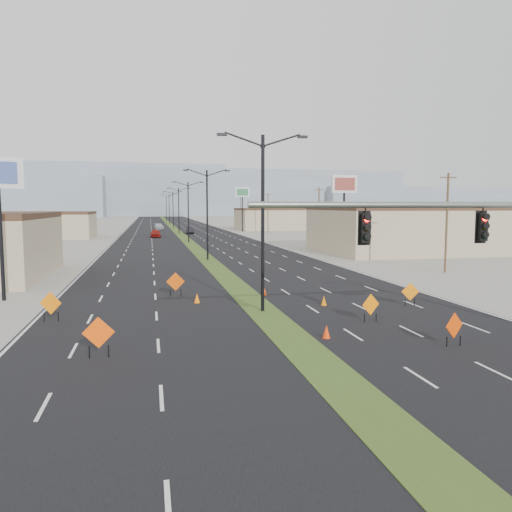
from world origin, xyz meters
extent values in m
plane|color=gray|center=(0.00, 0.00, 0.00)|extent=(600.00, 600.00, 0.00)
cube|color=black|center=(0.00, 100.00, 0.00)|extent=(25.00, 400.00, 0.02)
cube|color=#364F1C|center=(0.00, 100.00, 0.00)|extent=(2.00, 400.00, 0.04)
cube|color=tan|center=(-32.00, 85.00, 2.25)|extent=(30.00, 14.00, 4.50)
cube|color=tan|center=(34.00, 45.00, 2.75)|extent=(36.00, 18.00, 5.50)
cube|color=tan|center=(38.00, 110.00, 2.50)|extent=(44.00, 16.00, 5.00)
cube|color=gray|center=(40.00, 300.00, 14.00)|extent=(220.00, 50.00, 28.00)
cube|color=gray|center=(180.00, 290.00, 9.00)|extent=(160.00, 50.00, 18.00)
cube|color=gray|center=(-30.00, 320.00, 16.00)|extent=(140.00, 50.00, 32.00)
cylinder|color=slate|center=(5.20, 2.00, 6.10)|extent=(16.00, 0.24, 0.24)
cube|color=black|center=(1.70, 2.00, 5.22)|extent=(0.50, 0.28, 1.30)
sphere|color=#FF0C05|center=(1.70, 1.84, 5.57)|extent=(0.22, 0.22, 0.22)
cube|color=black|center=(6.70, 2.00, 5.22)|extent=(0.50, 0.28, 1.30)
sphere|color=#FF0C05|center=(6.70, 1.84, 5.57)|extent=(0.22, 0.22, 0.22)
cylinder|color=black|center=(0.00, 12.00, 5.00)|extent=(0.20, 0.20, 10.00)
cube|color=black|center=(-2.30, 12.00, 9.95)|extent=(0.55, 0.24, 0.14)
cube|color=black|center=(2.30, 12.00, 9.95)|extent=(0.55, 0.24, 0.14)
cylinder|color=black|center=(0.00, 40.00, 5.00)|extent=(0.20, 0.20, 10.00)
cube|color=black|center=(-2.30, 40.00, 9.95)|extent=(0.55, 0.24, 0.14)
cube|color=black|center=(2.30, 40.00, 9.95)|extent=(0.55, 0.24, 0.14)
cylinder|color=black|center=(0.00, 68.00, 5.00)|extent=(0.20, 0.20, 10.00)
cube|color=black|center=(-2.30, 68.00, 9.95)|extent=(0.55, 0.24, 0.14)
cube|color=black|center=(2.30, 68.00, 9.95)|extent=(0.55, 0.24, 0.14)
cylinder|color=black|center=(0.00, 96.00, 5.00)|extent=(0.20, 0.20, 10.00)
cube|color=black|center=(-2.30, 96.00, 9.95)|extent=(0.55, 0.24, 0.14)
cube|color=black|center=(2.30, 96.00, 9.95)|extent=(0.55, 0.24, 0.14)
cylinder|color=black|center=(0.00, 124.00, 5.00)|extent=(0.20, 0.20, 10.00)
cube|color=black|center=(-2.30, 124.00, 9.95)|extent=(0.55, 0.24, 0.14)
cube|color=black|center=(2.30, 124.00, 9.95)|extent=(0.55, 0.24, 0.14)
cylinder|color=black|center=(0.00, 152.00, 5.00)|extent=(0.20, 0.20, 10.00)
cube|color=black|center=(-2.30, 152.00, 9.95)|extent=(0.55, 0.24, 0.14)
cube|color=black|center=(2.30, 152.00, 9.95)|extent=(0.55, 0.24, 0.14)
cylinder|color=black|center=(0.00, 180.00, 5.00)|extent=(0.20, 0.20, 10.00)
cube|color=black|center=(-2.30, 180.00, 9.95)|extent=(0.55, 0.24, 0.14)
cube|color=black|center=(2.30, 180.00, 9.95)|extent=(0.55, 0.24, 0.14)
cylinder|color=#4C3823|center=(20.00, 25.00, 4.50)|extent=(0.20, 0.20, 9.00)
cube|color=#4C3823|center=(20.00, 25.00, 8.60)|extent=(1.60, 0.10, 0.10)
cylinder|color=#4C3823|center=(20.00, 60.00, 4.50)|extent=(0.20, 0.20, 9.00)
cube|color=#4C3823|center=(20.00, 60.00, 8.60)|extent=(1.60, 0.10, 0.10)
cylinder|color=#4C3823|center=(20.00, 95.00, 4.50)|extent=(0.20, 0.20, 9.00)
cube|color=#4C3823|center=(20.00, 95.00, 8.60)|extent=(1.60, 0.10, 0.10)
cylinder|color=#4C3823|center=(20.00, 130.00, 4.50)|extent=(0.20, 0.20, 9.00)
cube|color=#4C3823|center=(20.00, 130.00, 8.60)|extent=(1.60, 0.10, 0.10)
imported|color=maroon|center=(-5.26, 82.58, 0.79)|extent=(1.91, 4.63, 1.57)
imported|color=black|center=(2.20, 94.10, 0.75)|extent=(1.67, 4.57, 1.50)
imported|color=silver|center=(-4.10, 115.22, 0.76)|extent=(2.67, 5.41, 1.51)
cube|color=orange|center=(-11.42, 11.81, 1.00)|extent=(1.14, 0.44, 1.20)
cylinder|color=black|center=(-11.77, 11.81, 0.25)|extent=(0.05, 0.05, 0.50)
cylinder|color=black|center=(-11.07, 11.81, 0.25)|extent=(0.05, 0.05, 0.50)
cube|color=#FF4E05|center=(-8.34, 4.73, 1.05)|extent=(1.26, 0.08, 1.26)
cylinder|color=black|center=(-8.70, 4.73, 0.26)|extent=(0.05, 0.05, 0.52)
cylinder|color=black|center=(-7.97, 4.73, 0.26)|extent=(0.05, 0.05, 0.52)
cube|color=#DB4B04|center=(-4.66, 17.86, 1.02)|extent=(1.22, 0.07, 1.22)
cylinder|color=black|center=(-5.01, 17.86, 0.25)|extent=(0.05, 0.05, 0.51)
cylinder|color=black|center=(-4.30, 17.86, 0.25)|extent=(0.05, 0.05, 0.51)
cube|color=orange|center=(4.94, 8.27, 0.93)|extent=(1.08, 0.37, 1.12)
cylinder|color=black|center=(4.61, 8.27, 0.23)|extent=(0.05, 0.05, 0.47)
cylinder|color=black|center=(5.26, 8.27, 0.23)|extent=(0.05, 0.05, 0.47)
cube|color=#E34004|center=(6.49, 3.28, 0.93)|extent=(1.06, 0.44, 1.12)
cylinder|color=black|center=(6.17, 3.28, 0.23)|extent=(0.05, 0.05, 0.46)
cylinder|color=black|center=(6.82, 3.28, 0.23)|extent=(0.05, 0.05, 0.46)
cube|color=orange|center=(9.06, 11.61, 0.90)|extent=(1.07, 0.22, 1.08)
cylinder|color=black|center=(8.75, 11.61, 0.22)|extent=(0.05, 0.05, 0.45)
cylinder|color=black|center=(9.38, 11.61, 0.22)|extent=(0.05, 0.05, 0.45)
cone|color=#F83505|center=(1.57, 5.68, 0.31)|extent=(0.41, 0.41, 0.62)
cone|color=#F93F05|center=(1.27, 17.09, 0.27)|extent=(0.38, 0.38, 0.55)
cone|color=orange|center=(4.04, 12.92, 0.30)|extent=(0.45, 0.45, 0.61)
cone|color=orange|center=(-3.47, 15.29, 0.31)|extent=(0.42, 0.42, 0.63)
cylinder|color=black|center=(-15.55, 18.78, 3.77)|extent=(0.24, 0.24, 7.55)
cylinder|color=black|center=(16.51, 40.89, 4.01)|extent=(0.24, 0.24, 8.03)
cube|color=white|center=(16.51, 40.89, 8.66)|extent=(3.18, 0.41, 2.11)
cube|color=brown|center=(16.51, 40.69, 8.66)|extent=(2.54, 0.10, 1.48)
cylinder|color=black|center=(15.11, 100.54, 4.30)|extent=(0.24, 0.24, 8.60)
cube|color=white|center=(15.11, 100.54, 9.28)|extent=(3.41, 0.51, 2.26)
cube|color=#2C7046|center=(15.11, 100.34, 9.28)|extent=(2.71, 0.18, 1.58)
camera|label=1|loc=(-6.23, -15.53, 6.06)|focal=35.00mm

